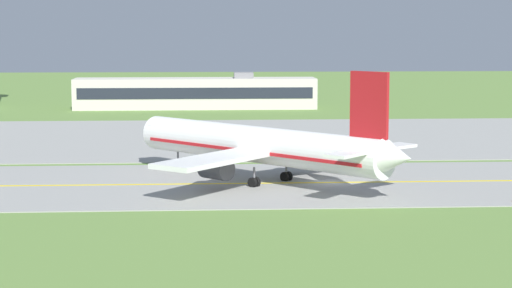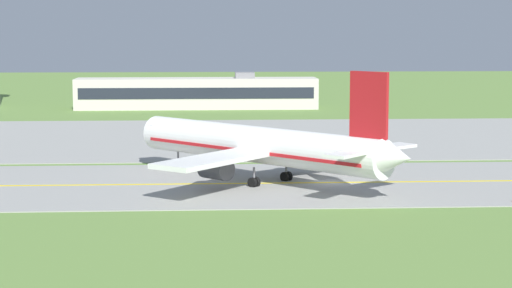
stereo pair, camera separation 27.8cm
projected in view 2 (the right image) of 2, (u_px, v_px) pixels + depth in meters
ground_plane at (328, 183)px, 99.03m from camera, size 500.00×500.00×0.00m
taxiway_strip at (328, 183)px, 99.02m from camera, size 240.00×28.00×0.10m
apron_pad at (355, 136)px, 141.18m from camera, size 140.00×52.00×0.10m
taxiway_centreline at (328, 182)px, 99.01m from camera, size 220.00×0.60×0.01m
airplane_lead at (260, 146)px, 98.90m from camera, size 30.64×31.80×12.70m
service_truck_baggage at (225, 135)px, 133.60m from camera, size 6.39×5.41×2.59m
terminal_building at (197, 93)px, 190.06m from camera, size 50.43×8.58×7.57m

